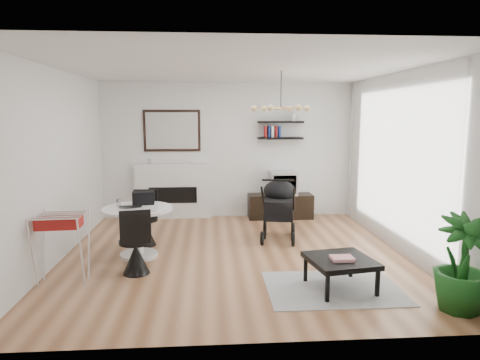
{
  "coord_description": "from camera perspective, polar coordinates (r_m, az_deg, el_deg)",
  "views": [
    {
      "loc": [
        -0.37,
        -6.08,
        2.04
      ],
      "look_at": [
        0.1,
        0.4,
        1.06
      ],
      "focal_mm": 32.0,
      "sensor_mm": 36.0,
      "label": 1
    }
  ],
  "objects": [
    {
      "name": "floor",
      "position": [
        6.43,
        -0.63,
        -9.95
      ],
      "size": [
        5.0,
        5.0,
        0.0
      ],
      "primitive_type": "plane",
      "color": "brown",
      "rests_on": "ground"
    },
    {
      "name": "ceiling",
      "position": [
        6.13,
        -0.67,
        14.74
      ],
      "size": [
        5.0,
        5.0,
        0.0
      ],
      "primitive_type": "plane",
      "color": "white",
      "rests_on": "wall_back"
    },
    {
      "name": "wall_back",
      "position": [
        8.62,
        -1.66,
        3.95
      ],
      "size": [
        5.0,
        0.0,
        5.0
      ],
      "primitive_type": "plane",
      "rotation": [
        1.57,
        0.0,
        0.0
      ],
      "color": "white",
      "rests_on": "floor"
    },
    {
      "name": "wall_left",
      "position": [
        6.48,
        -23.3,
        1.75
      ],
      "size": [
        0.0,
        5.0,
        5.0
      ],
      "primitive_type": "plane",
      "rotation": [
        1.57,
        0.0,
        1.57
      ],
      "color": "white",
      "rests_on": "floor"
    },
    {
      "name": "wall_right",
      "position": [
        6.76,
        21.02,
        2.13
      ],
      "size": [
        0.0,
        5.0,
        5.0
      ],
      "primitive_type": "plane",
      "rotation": [
        1.57,
        0.0,
        -1.57
      ],
      "color": "white",
      "rests_on": "floor"
    },
    {
      "name": "sheer_curtain",
      "position": [
        6.9,
        19.57,
        2.32
      ],
      "size": [
        0.04,
        3.6,
        2.6
      ],
      "primitive_type": "cube",
      "color": "white",
      "rests_on": "wall_right"
    },
    {
      "name": "fireplace",
      "position": [
        8.65,
        -8.93,
        -0.57
      ],
      "size": [
        1.5,
        0.17,
        2.16
      ],
      "color": "white",
      "rests_on": "floor"
    },
    {
      "name": "shelf_lower",
      "position": [
        8.58,
        5.38,
        5.57
      ],
      "size": [
        0.9,
        0.25,
        0.04
      ],
      "primitive_type": "cube",
      "color": "black",
      "rests_on": "wall_back"
    },
    {
      "name": "shelf_upper",
      "position": [
        8.57,
        5.41,
        7.71
      ],
      "size": [
        0.9,
        0.25,
        0.04
      ],
      "primitive_type": "cube",
      "color": "black",
      "rests_on": "wall_back"
    },
    {
      "name": "pendant_lamp",
      "position": [
        6.47,
        5.45,
        9.49
      ],
      "size": [
        0.9,
        0.9,
        0.1
      ],
      "primitive_type": null,
      "color": "#DEB774",
      "rests_on": "ceiling"
    },
    {
      "name": "tv_console",
      "position": [
        8.66,
        5.37,
        -3.49
      ],
      "size": [
        1.28,
        0.45,
        0.48
      ],
      "primitive_type": "cube",
      "color": "black",
      "rests_on": "floor"
    },
    {
      "name": "crt_tv",
      "position": [
        8.58,
        5.76,
        -0.41
      ],
      "size": [
        0.53,
        0.46,
        0.46
      ],
      "color": "#BBBBBD",
      "rests_on": "tv_console"
    },
    {
      "name": "dining_table",
      "position": [
        6.38,
        -13.44,
        -5.8
      ],
      "size": [
        1.0,
        1.0,
        0.73
      ],
      "color": "white",
      "rests_on": "floor"
    },
    {
      "name": "laptop",
      "position": [
        6.28,
        -14.45,
        -3.6
      ],
      "size": [
        0.33,
        0.22,
        0.03
      ],
      "primitive_type": "imported",
      "rotation": [
        0.0,
        0.0,
        0.04
      ],
      "color": "black",
      "rests_on": "dining_table"
    },
    {
      "name": "black_bag",
      "position": [
        6.53,
        -12.75,
        -2.34
      ],
      "size": [
        0.33,
        0.22,
        0.19
      ],
      "primitive_type": "cube",
      "rotation": [
        0.0,
        0.0,
        0.1
      ],
      "color": "black",
      "rests_on": "dining_table"
    },
    {
      "name": "newspaper",
      "position": [
        6.16,
        -12.47,
        -3.84
      ],
      "size": [
        0.34,
        0.29,
        0.01
      ],
      "primitive_type": "cube",
      "rotation": [
        0.0,
        0.0,
        -0.05
      ],
      "color": "beige",
      "rests_on": "dining_table"
    },
    {
      "name": "drinking_glass",
      "position": [
        6.5,
        -15.9,
        -2.91
      ],
      "size": [
        0.06,
        0.06,
        0.1
      ],
      "primitive_type": "cylinder",
      "color": "white",
      "rests_on": "dining_table"
    },
    {
      "name": "chair_far",
      "position": [
        6.99,
        -12.54,
        -6.29
      ],
      "size": [
        0.41,
        0.42,
        0.87
      ],
      "rotation": [
        0.0,
        0.0,
        -0.01
      ],
      "color": "black",
      "rests_on": "floor"
    },
    {
      "name": "chair_near",
      "position": [
        5.77,
        -13.71,
        -9.46
      ],
      "size": [
        0.44,
        0.46,
        0.89
      ],
      "rotation": [
        0.0,
        0.0,
        3.34
      ],
      "color": "black",
      "rests_on": "floor"
    },
    {
      "name": "drying_rack",
      "position": [
        5.71,
        -22.66,
        -8.18
      ],
      "size": [
        0.61,
        0.58,
        0.87
      ],
      "rotation": [
        0.0,
        0.0,
        0.06
      ],
      "color": "white",
      "rests_on": "floor"
    },
    {
      "name": "stroller",
      "position": [
        7.16,
        5.19,
        -4.15
      ],
      "size": [
        0.71,
        0.96,
        1.1
      ],
      "rotation": [
        0.0,
        0.0,
        -0.2
      ],
      "color": "black",
      "rests_on": "floor"
    },
    {
      "name": "rug",
      "position": [
        5.37,
        12.29,
        -13.89
      ],
      "size": [
        1.59,
        1.15,
        0.01
      ],
      "primitive_type": "cube",
      "color": "gray",
      "rests_on": "floor"
    },
    {
      "name": "coffee_table",
      "position": [
        5.26,
        13.25,
        -10.54
      ],
      "size": [
        0.83,
        0.83,
        0.37
      ],
      "rotation": [
        0.0,
        0.0,
        0.17
      ],
      "color": "black",
      "rests_on": "rug"
    },
    {
      "name": "magazines",
      "position": [
        5.18,
        13.46,
        -10.13
      ],
      "size": [
        0.26,
        0.21,
        0.04
      ],
      "primitive_type": "cube",
      "rotation": [
        0.0,
        0.0,
        0.02
      ],
      "color": "#E13844",
      "rests_on": "coffee_table"
    },
    {
      "name": "potted_plant",
      "position": [
        5.1,
        27.49,
        -9.84
      ],
      "size": [
        0.64,
        0.64,
        1.03
      ],
      "primitive_type": "imported",
      "rotation": [
        0.0,
        0.0,
        0.12
      ],
      "color": "#175118",
      "rests_on": "floor"
    }
  ]
}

